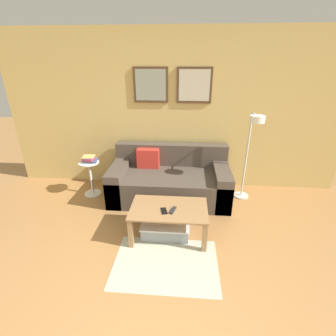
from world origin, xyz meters
name	(u,v)px	position (x,y,z in m)	size (l,w,h in m)	color
wall_back	(173,113)	(0.00, 2.96, 1.28)	(5.60, 0.09, 2.55)	#D6B76B
area_rug	(166,263)	(0.05, 0.98, 0.00)	(1.16, 0.82, 0.01)	#B2B79E
couch	(170,180)	(-0.02, 2.47, 0.28)	(1.87, 0.94, 0.80)	#4C4238
coffee_table	(169,213)	(0.04, 1.47, 0.34)	(0.95, 0.58, 0.41)	#997047
storage_bin	(166,227)	(0.00, 1.51, 0.09)	(0.61, 0.43, 0.18)	gray
floor_lamp	(252,143)	(1.17, 2.37, 0.99)	(0.24, 0.50, 1.41)	silver
side_table	(91,175)	(-1.32, 2.43, 0.35)	(0.33, 0.33, 0.58)	white
book_stack	(89,159)	(-1.31, 2.44, 0.63)	(0.23, 0.21, 0.10)	#4C4C51
remote_control	(173,210)	(0.10, 1.41, 0.42)	(0.04, 0.15, 0.02)	#232328
cell_phone	(164,211)	(-0.01, 1.40, 0.42)	(0.07, 0.14, 0.01)	black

